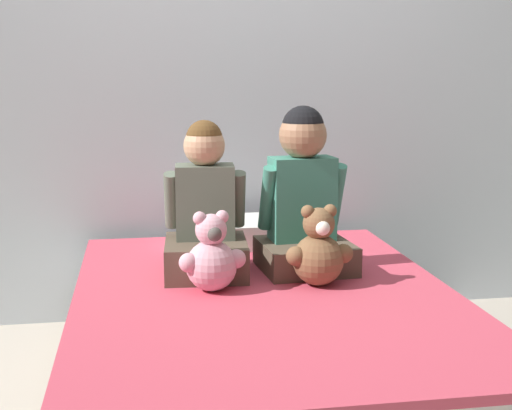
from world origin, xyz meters
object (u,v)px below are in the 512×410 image
object	(u,v)px
bed	(265,349)
child_on_left	(205,214)
child_on_right	(303,199)
pillow_at_headboard	(237,232)
teddy_bear_held_by_left_child	(212,258)
teddy_bear_held_by_right_child	(318,252)

from	to	relation	value
bed	child_on_left	world-z (taller)	child_on_left
bed	child_on_right	distance (m)	0.61
child_on_left	child_on_right	distance (m)	0.40
child_on_left	pillow_at_headboard	xyz separation A→B (m)	(0.19, 0.45, -0.18)
teddy_bear_held_by_left_child	pillow_at_headboard	size ratio (longest dim) A/B	0.57
teddy_bear_held_by_left_child	teddy_bear_held_by_right_child	bearing A→B (deg)	-7.59
child_on_right	pillow_at_headboard	size ratio (longest dim) A/B	1.25
child_on_left	child_on_right	xyz separation A→B (m)	(0.39, 0.00, 0.05)
pillow_at_headboard	bed	bearing A→B (deg)	-90.00
child_on_right	pillow_at_headboard	world-z (taller)	child_on_right
bed	pillow_at_headboard	distance (m)	0.78
child_on_right	teddy_bear_held_by_left_child	xyz separation A→B (m)	(-0.39, -0.25, -0.16)
teddy_bear_held_by_left_child	bed	bearing A→B (deg)	-19.54
child_on_right	pillow_at_headboard	bearing A→B (deg)	110.04
teddy_bear_held_by_right_child	pillow_at_headboard	bearing A→B (deg)	104.78
bed	teddy_bear_held_by_left_child	world-z (taller)	teddy_bear_held_by_left_child
bed	teddy_bear_held_by_right_child	bearing A→B (deg)	11.55
teddy_bear_held_by_left_child	pillow_at_headboard	distance (m)	0.72
teddy_bear_held_by_right_child	pillow_at_headboard	size ratio (longest dim) A/B	0.58
bed	pillow_at_headboard	xyz separation A→B (m)	(0.00, 0.73, 0.28)
bed	teddy_bear_held_by_left_child	size ratio (longest dim) A/B	6.33
bed	child_on_left	size ratio (longest dim) A/B	3.11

